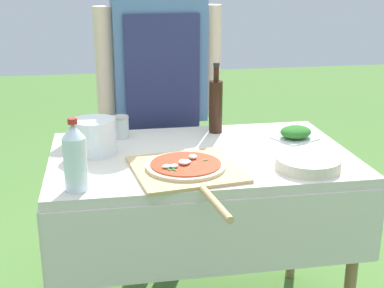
{
  "coord_description": "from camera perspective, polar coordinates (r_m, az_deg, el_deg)",
  "views": [
    {
      "loc": [
        -0.37,
        -1.92,
        1.48
      ],
      "look_at": [
        -0.03,
        0.0,
        0.83
      ],
      "focal_mm": 50.0,
      "sensor_mm": 36.0,
      "label": 1
    }
  ],
  "objects": [
    {
      "name": "water_bottle",
      "position": [
        1.74,
        -12.38,
        -1.36
      ],
      "size": [
        0.08,
        0.08,
        0.24
      ],
      "color": "silver",
      "rests_on": "prep_table"
    },
    {
      "name": "oil_bottle",
      "position": [
        2.31,
        2.55,
        4.17
      ],
      "size": [
        0.06,
        0.06,
        0.31
      ],
      "color": "black",
      "rests_on": "prep_table"
    },
    {
      "name": "sauce_jar",
      "position": [
        2.27,
        -7.63,
        1.68
      ],
      "size": [
        0.07,
        0.07,
        0.09
      ],
      "color": "silver",
      "rests_on": "prep_table"
    },
    {
      "name": "person_cook",
      "position": [
        2.55,
        -3.44,
        5.82
      ],
      "size": [
        0.59,
        0.21,
        1.57
      ],
      "rotation": [
        0.0,
        0.0,
        3.18
      ],
      "color": "#333D56",
      "rests_on": "ground"
    },
    {
      "name": "herb_container",
      "position": [
        2.28,
        11.0,
        1.18
      ],
      "size": [
        0.21,
        0.2,
        0.06
      ],
      "rotation": [
        0.0,
        0.0,
        0.45
      ],
      "color": "silver",
      "rests_on": "prep_table"
    },
    {
      "name": "plate_stack",
      "position": [
        1.95,
        12.26,
        -2.03
      ],
      "size": [
        0.23,
        0.23,
        0.04
      ],
      "color": "beige",
      "rests_on": "prep_table"
    },
    {
      "name": "pizza_on_peel",
      "position": [
        1.88,
        -0.55,
        -2.66
      ],
      "size": [
        0.41,
        0.63,
        0.05
      ],
      "rotation": [
        0.0,
        0.0,
        0.14
      ],
      "color": "tan",
      "rests_on": "prep_table"
    },
    {
      "name": "mixing_tub",
      "position": [
        2.08,
        -10.36,
        0.79
      ],
      "size": [
        0.17,
        0.17,
        0.14
      ],
      "primitive_type": "cylinder",
      "color": "silver",
      "rests_on": "prep_table"
    },
    {
      "name": "prep_table",
      "position": [
        2.11,
        0.94,
        -3.6
      ],
      "size": [
        1.17,
        0.75,
        0.79
      ],
      "color": "beige",
      "rests_on": "ground"
    }
  ]
}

